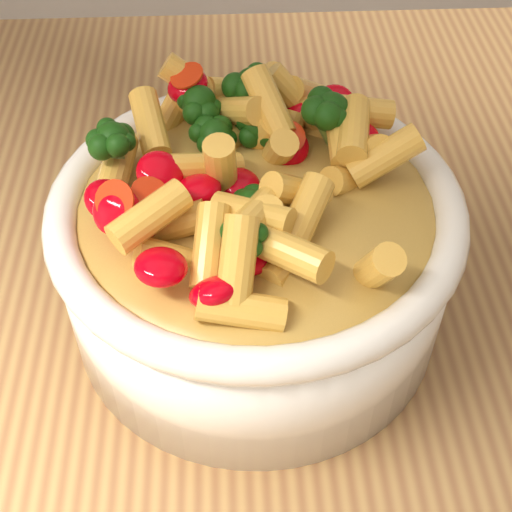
{
  "coord_description": "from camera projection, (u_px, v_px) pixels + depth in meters",
  "views": [
    {
      "loc": [
        0.01,
        -0.39,
        1.31
      ],
      "look_at": [
        0.03,
        -0.05,
        0.96
      ],
      "focal_mm": 50.0,
      "sensor_mm": 36.0,
      "label": 1
    }
  ],
  "objects": [
    {
      "name": "table",
      "position": [
        224.0,
        336.0,
        0.65
      ],
      "size": [
        1.2,
        0.8,
        0.9
      ],
      "color": "#AA7F49",
      "rests_on": "ground"
    },
    {
      "name": "serving_bowl",
      "position": [
        256.0,
        255.0,
        0.49
      ],
      "size": [
        0.27,
        0.27,
        0.12
      ],
      "color": "white",
      "rests_on": "table"
    },
    {
      "name": "pasta_salad",
      "position": [
        256.0,
        174.0,
        0.44
      ],
      "size": [
        0.21,
        0.21,
        0.05
      ],
      "color": "#FFC950",
      "rests_on": "serving_bowl"
    }
  ]
}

